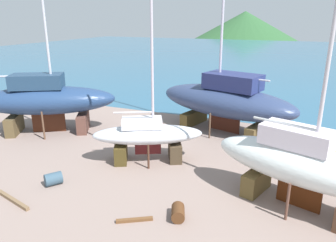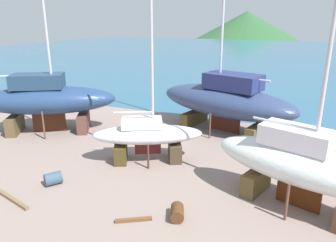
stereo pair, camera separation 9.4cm
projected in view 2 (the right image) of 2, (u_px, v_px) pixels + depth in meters
The scene contains 13 objects.
ground_plane at pixel (116, 161), 19.25m from camera, with size 41.91×41.91×0.00m, color gray.
sea_water at pixel (261, 55), 73.71m from camera, with size 149.42×103.30×0.01m, color #2E6384.
headland_hill at pixel (246, 35), 160.69m from camera, with size 82.91×82.91×22.37m, color #2E5C32.
sailboat_mid_port at pixel (46, 99), 23.54m from camera, with size 10.09×7.49×15.68m.
sailboat_far_slipway at pixel (147, 135), 18.93m from camera, with size 6.65×4.75×11.21m.
sailboat_small_center at pixel (226, 100), 23.69m from camera, with size 11.40×6.48×18.28m.
sailboat_large_starboard at pixel (302, 164), 14.02m from camera, with size 8.55×4.90×14.74m.
worker at pixel (132, 126), 22.82m from camera, with size 0.50×0.42×1.62m.
barrel_blue_faded at pixel (53, 179), 16.51m from camera, with size 0.64×0.64×0.83m, color #395366.
barrel_ochre at pixel (331, 156), 18.95m from camera, with size 0.64×0.64×0.88m, color olive.
barrel_tipped_right at pixel (177, 212), 13.70m from camera, with size 0.57×0.57×0.89m, color #543119.
timber_short_cross at pixel (13, 200), 15.05m from camera, with size 2.55×0.17×0.16m, color brown.
timber_short_skew at pixel (134, 220), 13.57m from camera, with size 1.55×0.17×0.13m, color brown.
Camera 2 is at (9.74, -19.33, 8.17)m, focal length 34.56 mm.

